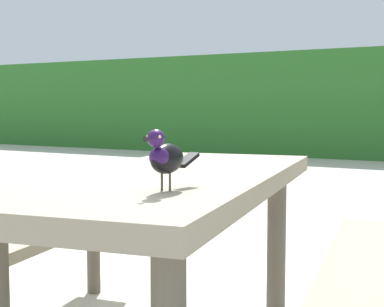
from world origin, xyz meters
The scene contains 2 objects.
picnic_table_foreground centered at (0.30, -0.26, 0.56)m, with size 1.95×1.97×0.74m.
bird_grackle centered at (0.53, -0.67, 0.84)m, with size 0.07×0.29×0.18m.
Camera 1 is at (1.42, -2.09, 0.99)m, focal length 53.65 mm.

